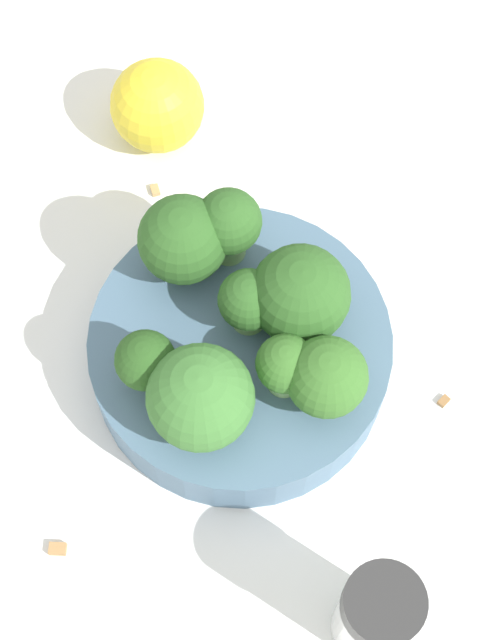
# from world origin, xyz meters

# --- Properties ---
(ground_plane) EXTENTS (3.00, 3.00, 0.00)m
(ground_plane) POSITION_xyz_m (0.00, 0.00, 0.00)
(ground_plane) COLOR white
(bowl) EXTENTS (0.17, 0.17, 0.04)m
(bowl) POSITION_xyz_m (0.00, 0.00, 0.02)
(bowl) COLOR slate
(bowl) RESTS_ON ground_plane
(broccoli_floret_0) EXTENTS (0.03, 0.03, 0.04)m
(broccoli_floret_0) POSITION_xyz_m (-0.01, 0.01, 0.06)
(broccoli_floret_0) COLOR #84AD66
(broccoli_floret_0) RESTS_ON bowl
(broccoli_floret_1) EXTENTS (0.04, 0.04, 0.05)m
(broccoli_floret_1) POSITION_xyz_m (-0.05, 0.02, 0.07)
(broccoli_floret_1) COLOR #84AD66
(broccoli_floret_1) RESTS_ON bowl
(broccoli_floret_2) EXTENTS (0.06, 0.06, 0.06)m
(broccoli_floret_2) POSITION_xyz_m (-0.00, 0.04, 0.07)
(broccoli_floret_2) COLOR #7A9E5B
(broccoli_floret_2) RESTS_ON bowl
(broccoli_floret_3) EXTENTS (0.03, 0.03, 0.04)m
(broccoli_floret_3) POSITION_xyz_m (0.03, 0.01, 0.06)
(broccoli_floret_3) COLOR #8EB770
(broccoli_floret_3) RESTS_ON bowl
(broccoli_floret_4) EXTENTS (0.06, 0.06, 0.06)m
(broccoli_floret_4) POSITION_xyz_m (0.03, -0.04, 0.07)
(broccoli_floret_4) COLOR #84AD66
(broccoli_floret_4) RESTS_ON bowl
(broccoli_floret_5) EXTENTS (0.04, 0.04, 0.05)m
(broccoli_floret_5) POSITION_xyz_m (0.05, 0.03, 0.07)
(broccoli_floret_5) COLOR #8EB770
(broccoli_floret_5) RESTS_ON bowl
(broccoli_floret_6) EXTENTS (0.05, 0.05, 0.06)m
(broccoli_floret_6) POSITION_xyz_m (-0.06, -0.01, 0.07)
(broccoli_floret_6) COLOR #84AD66
(broccoli_floret_6) RESTS_ON bowl
(broccoli_floret_7) EXTENTS (0.03, 0.03, 0.04)m
(broccoli_floret_7) POSITION_xyz_m (-0.00, -0.05, 0.06)
(broccoli_floret_7) COLOR #7A9E5B
(broccoli_floret_7) RESTS_ON bowl
(pepper_shaker) EXTENTS (0.04, 0.04, 0.08)m
(pepper_shaker) POSITION_xyz_m (0.16, 0.00, 0.04)
(pepper_shaker) COLOR silver
(pepper_shaker) RESTS_ON ground_plane
(lemon_wedge) EXTENTS (0.06, 0.06, 0.06)m
(lemon_wedge) POSITION_xyz_m (-0.17, 0.02, 0.03)
(lemon_wedge) COLOR yellow
(lemon_wedge) RESTS_ON ground_plane
(almond_crumb_0) EXTENTS (0.01, 0.01, 0.01)m
(almond_crumb_0) POSITION_xyz_m (0.07, 0.10, 0.00)
(almond_crumb_0) COLOR olive
(almond_crumb_0) RESTS_ON ground_plane
(almond_crumb_1) EXTENTS (0.01, 0.01, 0.01)m
(almond_crumb_1) POSITION_xyz_m (-0.13, 0.00, 0.00)
(almond_crumb_1) COLOR tan
(almond_crumb_1) RESTS_ON ground_plane
(almond_crumb_2) EXTENTS (0.01, 0.01, 0.01)m
(almond_crumb_2) POSITION_xyz_m (0.06, -0.14, 0.00)
(almond_crumb_2) COLOR #AD7F4C
(almond_crumb_2) RESTS_ON ground_plane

